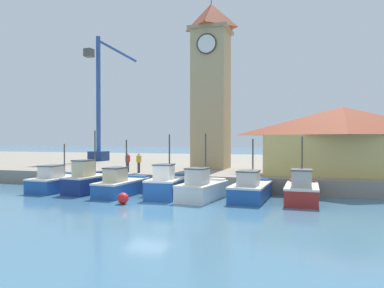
{
  "coord_description": "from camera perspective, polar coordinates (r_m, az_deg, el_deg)",
  "views": [
    {
      "loc": [
        9.11,
        -20.28,
        3.91
      ],
      "look_at": [
        0.12,
        8.43,
        3.5
      ],
      "focal_mm": 35.0,
      "sensor_mm": 36.0,
      "label": 1
    }
  ],
  "objects": [
    {
      "name": "dock_worker_near_tower",
      "position": [
        31.74,
        -9.76,
        -2.73
      ],
      "size": [
        0.34,
        0.22,
        1.62
      ],
      "color": "#33333D",
      "rests_on": "quay_wharf"
    },
    {
      "name": "fishing_boat_far_left",
      "position": [
        30.09,
        -19.68,
        -5.43
      ],
      "size": [
        2.39,
        5.07,
        3.54
      ],
      "color": "#2356A8",
      "rests_on": "ground"
    },
    {
      "name": "quay_wharf",
      "position": [
        47.71,
        6.34,
        -3.24
      ],
      "size": [
        120.0,
        40.0,
        1.13
      ],
      "primitive_type": "cube",
      "color": "gray",
      "rests_on": "ground"
    },
    {
      "name": "fishing_boat_left_inner",
      "position": [
        26.6,
        -10.7,
        -6.22
      ],
      "size": [
        2.08,
        5.08,
        3.84
      ],
      "color": "#2356A8",
      "rests_on": "ground"
    },
    {
      "name": "warehouse_right",
      "position": [
        31.41,
        21.95,
        0.59
      ],
      "size": [
        11.99,
        6.47,
        5.29
      ],
      "color": "tan",
      "rests_on": "quay_wharf"
    },
    {
      "name": "fishing_boat_left_outer",
      "position": [
        28.34,
        -15.31,
        -5.5
      ],
      "size": [
        2.31,
        4.5,
        4.52
      ],
      "color": "navy",
      "rests_on": "ground"
    },
    {
      "name": "fishing_boat_center",
      "position": [
        24.16,
        1.51,
        -6.82
      ],
      "size": [
        2.61,
        4.57,
        4.26
      ],
      "color": "silver",
      "rests_on": "ground"
    },
    {
      "name": "fishing_boat_mid_left",
      "position": [
        25.23,
        -3.84,
        -6.3
      ],
      "size": [
        2.2,
        4.3,
        4.23
      ],
      "color": "#2356A8",
      "rests_on": "ground"
    },
    {
      "name": "clock_tower",
      "position": [
        35.91,
        2.93,
        9.39
      ],
      "size": [
        3.68,
        3.68,
        17.16
      ],
      "color": "tan",
      "rests_on": "quay_wharf"
    },
    {
      "name": "mooring_buoy",
      "position": [
        23.04,
        -10.47,
        -8.15
      ],
      "size": [
        0.68,
        0.68,
        0.68
      ],
      "primitive_type": "sphere",
      "color": "red",
      "rests_on": "ground"
    },
    {
      "name": "fishing_boat_right_inner",
      "position": [
        24.12,
        16.38,
        -6.88
      ],
      "size": [
        2.08,
        4.44,
        4.06
      ],
      "color": "#AD2823",
      "rests_on": "ground"
    },
    {
      "name": "dock_worker_along_quay",
      "position": [
        30.94,
        -8.11,
        -2.81
      ],
      "size": [
        0.34,
        0.22,
        1.62
      ],
      "color": "#33333D",
      "rests_on": "quay_wharf"
    },
    {
      "name": "ground_plane",
      "position": [
        22.58,
        -6.79,
        -9.2
      ],
      "size": [
        300.0,
        300.0,
        0.0
      ],
      "primitive_type": "plane",
      "color": "teal"
    },
    {
      "name": "fishing_boat_mid_right",
      "position": [
        24.43,
        8.94,
        -6.85
      ],
      "size": [
        2.29,
        5.03,
        3.92
      ],
      "color": "#2356A8",
      "rests_on": "ground"
    },
    {
      "name": "port_crane_near",
      "position": [
        49.23,
        -13.97,
        4.5
      ],
      "size": [
        3.83,
        7.34,
        15.79
      ],
      "color": "navy",
      "rests_on": "quay_wharf"
    }
  ]
}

